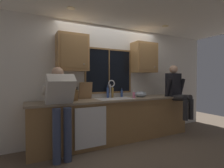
{
  "coord_description": "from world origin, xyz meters",
  "views": [
    {
      "loc": [
        -1.78,
        -3.53,
        1.34
      ],
      "look_at": [
        -0.13,
        -0.3,
        1.23
      ],
      "focal_mm": 27.34,
      "sensor_mm": 36.0,
      "label": 1
    }
  ],
  "objects_px": {
    "cutting_board": "(86,91)",
    "bottle_tall_clear": "(108,92)",
    "person_sitting_on_counter": "(177,89)",
    "mixing_bowl": "(140,94)",
    "bottle_amber_small": "(122,93)",
    "soap_dispenser": "(134,95)",
    "person_standing": "(60,102)",
    "bottle_green_glass": "(113,92)",
    "knife_block": "(74,95)"
  },
  "relations": [
    {
      "from": "mixing_bowl",
      "to": "bottle_tall_clear",
      "type": "distance_m",
      "value": 0.78
    },
    {
      "from": "cutting_board",
      "to": "bottle_amber_small",
      "type": "bearing_deg",
      "value": 1.18
    },
    {
      "from": "mixing_bowl",
      "to": "bottle_amber_small",
      "type": "height_order",
      "value": "bottle_amber_small"
    },
    {
      "from": "mixing_bowl",
      "to": "cutting_board",
      "type": "bearing_deg",
      "value": 171.27
    },
    {
      "from": "person_sitting_on_counter",
      "to": "mixing_bowl",
      "type": "bearing_deg",
      "value": 161.59
    },
    {
      "from": "soap_dispenser",
      "to": "bottle_amber_small",
      "type": "bearing_deg",
      "value": 105.78
    },
    {
      "from": "cutting_board",
      "to": "mixing_bowl",
      "type": "distance_m",
      "value": 1.29
    },
    {
      "from": "person_standing",
      "to": "bottle_amber_small",
      "type": "bearing_deg",
      "value": 19.83
    },
    {
      "from": "bottle_amber_small",
      "to": "person_sitting_on_counter",
      "type": "bearing_deg",
      "value": -21.93
    },
    {
      "from": "person_standing",
      "to": "knife_block",
      "type": "bearing_deg",
      "value": 44.55
    },
    {
      "from": "bottle_green_glass",
      "to": "bottle_tall_clear",
      "type": "distance_m",
      "value": 0.12
    },
    {
      "from": "cutting_board",
      "to": "bottle_green_glass",
      "type": "height_order",
      "value": "cutting_board"
    },
    {
      "from": "person_sitting_on_counter",
      "to": "cutting_board",
      "type": "distance_m",
      "value": 2.19
    },
    {
      "from": "knife_block",
      "to": "bottle_tall_clear",
      "type": "height_order",
      "value": "knife_block"
    },
    {
      "from": "person_standing",
      "to": "bottle_amber_small",
      "type": "xyz_separation_m",
      "value": [
        1.51,
        0.54,
        0.05
      ]
    },
    {
      "from": "soap_dispenser",
      "to": "bottle_amber_small",
      "type": "relative_size",
      "value": 0.89
    },
    {
      "from": "person_sitting_on_counter",
      "to": "knife_block",
      "type": "distance_m",
      "value": 2.44
    },
    {
      "from": "bottle_green_glass",
      "to": "bottle_amber_small",
      "type": "xyz_separation_m",
      "value": [
        0.26,
        0.02,
        -0.03
      ]
    },
    {
      "from": "cutting_board",
      "to": "bottle_tall_clear",
      "type": "xyz_separation_m",
      "value": [
        0.51,
        -0.01,
        -0.05
      ]
    },
    {
      "from": "mixing_bowl",
      "to": "soap_dispenser",
      "type": "xyz_separation_m",
      "value": [
        -0.28,
        -0.14,
        0.01
      ]
    },
    {
      "from": "cutting_board",
      "to": "bottle_amber_small",
      "type": "distance_m",
      "value": 0.9
    },
    {
      "from": "bottle_amber_small",
      "to": "mixing_bowl",
      "type": "bearing_deg",
      "value": -29.27
    },
    {
      "from": "person_sitting_on_counter",
      "to": "bottle_amber_small",
      "type": "height_order",
      "value": "person_sitting_on_counter"
    },
    {
      "from": "person_standing",
      "to": "bottle_green_glass",
      "type": "distance_m",
      "value": 1.36
    },
    {
      "from": "bottle_green_glass",
      "to": "knife_block",
      "type": "bearing_deg",
      "value": -167.73
    },
    {
      "from": "bottle_green_glass",
      "to": "soap_dispenser",
      "type": "bearing_deg",
      "value": -43.13
    },
    {
      "from": "cutting_board",
      "to": "bottle_green_glass",
      "type": "xyz_separation_m",
      "value": [
        0.64,
        -0.0,
        -0.06
      ]
    },
    {
      "from": "bottle_tall_clear",
      "to": "knife_block",
      "type": "bearing_deg",
      "value": -166.35
    },
    {
      "from": "soap_dispenser",
      "to": "bottle_green_glass",
      "type": "height_order",
      "value": "bottle_green_glass"
    },
    {
      "from": "bottle_green_glass",
      "to": "cutting_board",
      "type": "bearing_deg",
      "value": 179.61
    },
    {
      "from": "person_sitting_on_counter",
      "to": "bottle_tall_clear",
      "type": "bearing_deg",
      "value": 163.78
    },
    {
      "from": "mixing_bowl",
      "to": "bottle_green_glass",
      "type": "height_order",
      "value": "bottle_green_glass"
    },
    {
      "from": "person_standing",
      "to": "bottle_tall_clear",
      "type": "distance_m",
      "value": 1.24
    },
    {
      "from": "cutting_board",
      "to": "soap_dispenser",
      "type": "xyz_separation_m",
      "value": [
        0.99,
        -0.34,
        -0.11
      ]
    },
    {
      "from": "person_standing",
      "to": "bottle_amber_small",
      "type": "distance_m",
      "value": 1.6
    },
    {
      "from": "bottle_green_glass",
      "to": "bottle_tall_clear",
      "type": "bearing_deg",
      "value": -177.06
    },
    {
      "from": "bottle_tall_clear",
      "to": "bottle_amber_small",
      "type": "height_order",
      "value": "bottle_tall_clear"
    },
    {
      "from": "cutting_board",
      "to": "person_sitting_on_counter",
      "type": "bearing_deg",
      "value": -12.73
    },
    {
      "from": "knife_block",
      "to": "bottle_amber_small",
      "type": "bearing_deg",
      "value": 10.74
    },
    {
      "from": "mixing_bowl",
      "to": "bottle_amber_small",
      "type": "distance_m",
      "value": 0.44
    },
    {
      "from": "knife_block",
      "to": "bottle_amber_small",
      "type": "relative_size",
      "value": 1.54
    },
    {
      "from": "person_sitting_on_counter",
      "to": "bottle_amber_small",
      "type": "distance_m",
      "value": 1.35
    },
    {
      "from": "person_standing",
      "to": "cutting_board",
      "type": "bearing_deg",
      "value": 40.49
    },
    {
      "from": "person_standing",
      "to": "cutting_board",
      "type": "height_order",
      "value": "person_standing"
    },
    {
      "from": "knife_block",
      "to": "cutting_board",
      "type": "height_order",
      "value": "cutting_board"
    },
    {
      "from": "person_sitting_on_counter",
      "to": "mixing_bowl",
      "type": "relative_size",
      "value": 4.55
    },
    {
      "from": "person_standing",
      "to": "soap_dispenser",
      "type": "relative_size",
      "value": 8.36
    },
    {
      "from": "knife_block",
      "to": "cutting_board",
      "type": "xyz_separation_m",
      "value": [
        0.29,
        0.21,
        0.07
      ]
    },
    {
      "from": "soap_dispenser",
      "to": "bottle_amber_small",
      "type": "xyz_separation_m",
      "value": [
        -0.1,
        0.36,
        0.01
      ]
    },
    {
      "from": "cutting_board",
      "to": "bottle_tall_clear",
      "type": "distance_m",
      "value": 0.52
    }
  ]
}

